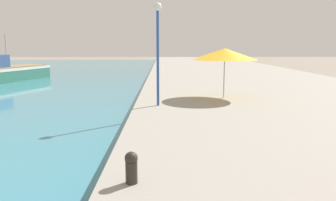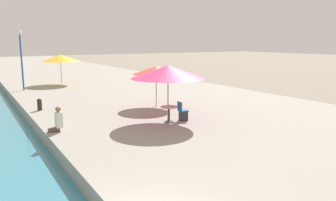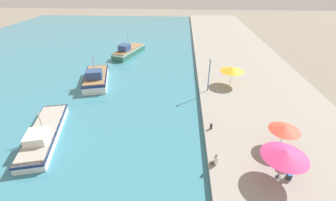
{
  "view_description": "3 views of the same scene",
  "coord_description": "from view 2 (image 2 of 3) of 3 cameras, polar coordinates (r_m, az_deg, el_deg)",
  "views": [
    {
      "loc": [
        1.34,
        7.34,
        3.33
      ],
      "look_at": [
        1.5,
        18.71,
        1.4
      ],
      "focal_mm": 35.0,
      "sensor_mm": 36.0,
      "label": 1
    },
    {
      "loc": [
        -2.46,
        -5.04,
        4.31
      ],
      "look_at": [
        5.36,
        7.74,
        1.6
      ],
      "focal_mm": 35.0,
      "sensor_mm": 36.0,
      "label": 2
    },
    {
      "loc": [
        -2.51,
        -5.17,
        14.63
      ],
      "look_at": [
        -4.0,
        18.0,
        1.2
      ],
      "focal_mm": 24.0,
      "sensor_mm": 36.0,
      "label": 3
    }
  ],
  "objects": [
    {
      "name": "quay_promenade",
      "position": [
        43.5,
        -17.48,
        4.51
      ],
      "size": [
        16.0,
        90.0,
        0.6
      ],
      "color": "gray",
      "rests_on": "ground_plane"
    },
    {
      "name": "cafe_umbrella_pink",
      "position": [
        15.04,
        -0.0,
        5.0
      ],
      "size": [
        3.43,
        3.43,
        2.63
      ],
      "color": "#B7B7B7",
      "rests_on": "quay_promenade"
    },
    {
      "name": "cafe_umbrella_white",
      "position": [
        18.77,
        -2.08,
        5.31
      ],
      "size": [
        2.71,
        2.71,
        2.33
      ],
      "color": "#B7B7B7",
      "rests_on": "quay_promenade"
    },
    {
      "name": "cafe_umbrella_striped",
      "position": [
        30.18,
        -18.25,
        7.02
      ],
      "size": [
        3.34,
        3.34,
        2.56
      ],
      "color": "#B7B7B7",
      "rests_on": "quay_promenade"
    },
    {
      "name": "cafe_table",
      "position": [
        15.18,
        0.18,
        -1.83
      ],
      "size": [
        0.8,
        0.8,
        0.74
      ],
      "color": "#333338",
      "rests_on": "quay_promenade"
    },
    {
      "name": "cafe_chair_left",
      "position": [
        15.54,
        2.6,
        -2.34
      ],
      "size": [
        0.47,
        0.45,
        0.91
      ],
      "rotation": [
        0.0,
        0.0,
        4.6
      ],
      "color": "#2D2D33",
      "rests_on": "quay_promenade"
    },
    {
      "name": "person_at_quay",
      "position": [
        14.44,
        -18.67,
        -3.28
      ],
      "size": [
        0.57,
        0.36,
        1.05
      ],
      "color": "brown",
      "rests_on": "quay_promenade"
    },
    {
      "name": "mooring_bollard",
      "position": [
        19.14,
        -21.47,
        -0.58
      ],
      "size": [
        0.26,
        0.26,
        0.65
      ],
      "color": "#2D2823",
      "rests_on": "quay_promenade"
    },
    {
      "name": "lamppost",
      "position": [
        27.36,
        -24.27,
        8.08
      ],
      "size": [
        0.36,
        0.36,
        4.56
      ],
      "color": "#28519E",
      "rests_on": "quay_promenade"
    }
  ]
}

